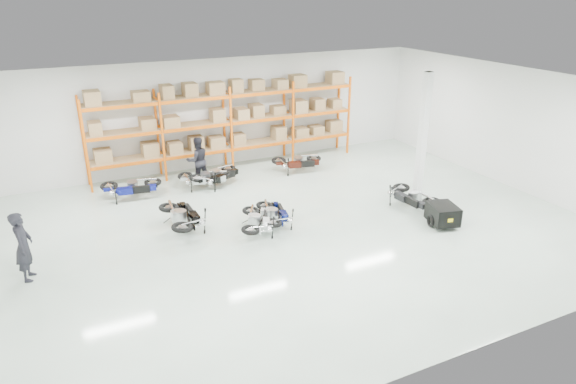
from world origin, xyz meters
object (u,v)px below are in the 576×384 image
moto_blue_centre (275,211)px  moto_back_d (298,159)px  moto_black_far_left (183,213)px  person_left (23,246)px  moto_silver_left (257,217)px  moto_touring_right (411,193)px  moto_back_b (204,175)px  moto_back_c (217,172)px  moto_back_a (131,184)px  trailer (443,214)px  person_back (198,160)px

moto_blue_centre → moto_back_d: bearing=-112.3°
moto_blue_centre → moto_black_far_left: 2.90m
moto_black_far_left → person_left: 4.59m
moto_silver_left → moto_touring_right: 5.54m
moto_blue_centre → moto_back_b: 4.32m
moto_black_far_left → moto_touring_right: bearing=166.9°
moto_black_far_left → moto_back_c: 3.93m
moto_silver_left → moto_back_d: moto_back_d is taller
moto_silver_left → moto_black_far_left: 2.36m
moto_black_far_left → moto_back_a: (-1.00, 3.38, -0.03)m
moto_silver_left → trailer: (5.52, -2.16, -0.10)m
moto_back_c → person_back: bearing=20.2°
moto_back_c → moto_back_d: moto_back_c is taller
moto_back_c → moto_silver_left: bearing=156.9°
moto_silver_left → person_left: bearing=21.4°
moto_black_far_left → moto_touring_right: moto_black_far_left is taller
moto_silver_left → moto_back_a: bearing=-33.9°
person_left → trailer: bearing=-89.6°
moto_back_b → moto_back_c: 0.51m
trailer → moto_back_d: size_ratio=0.97×
moto_back_c → moto_back_a: bearing=66.7°
moto_blue_centre → person_back: bearing=-64.8°
moto_back_c → person_back: person_back is taller
moto_back_d → person_back: size_ratio=0.98×
moto_touring_right → person_back: size_ratio=0.98×
moto_touring_right → moto_back_d: (-1.83, 5.08, -0.00)m
moto_back_c → moto_back_d: (3.52, 0.08, -0.00)m
moto_back_b → moto_back_a: bearing=104.9°
moto_back_b → person_back: (-0.03, 0.63, 0.40)m
moto_touring_right → moto_back_c: size_ratio=1.00×
trailer → moto_back_c: size_ratio=0.97×
moto_black_far_left → trailer: (7.56, -3.33, -0.19)m
moto_back_a → person_left: size_ratio=0.97×
moto_blue_centre → moto_back_c: bearing=-70.1°
moto_black_far_left → moto_back_d: moto_black_far_left is taller
moto_black_far_left → moto_back_d: size_ratio=1.09×
moto_black_far_left → trailer: size_ratio=1.12×
person_back → moto_back_b: bearing=91.1°
moto_back_b → person_left: bearing=143.0°
moto_back_d → trailer: bearing=-150.7°
moto_blue_centre → moto_back_b: size_ratio=0.97×
moto_touring_right → moto_back_b: bearing=135.6°
moto_back_a → person_left: (-3.44, -4.45, 0.39)m
moto_back_a → moto_silver_left: bearing=-134.6°
moto_blue_centre → moto_touring_right: (4.82, -0.79, 0.04)m
moto_touring_right → moto_back_d: moto_touring_right is taller
moto_silver_left → moto_back_a: moto_back_a is taller
moto_blue_centre → moto_back_c: moto_back_c is taller
moto_back_a → moto_back_c: 3.21m
moto_black_far_left → person_left: person_left is taller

